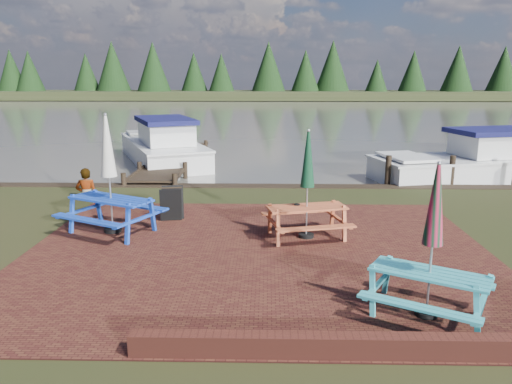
{
  "coord_description": "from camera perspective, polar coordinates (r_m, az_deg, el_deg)",
  "views": [
    {
      "loc": [
        0.18,
        -8.09,
        3.36
      ],
      "look_at": [
        -0.06,
        1.96,
        1.0
      ],
      "focal_mm": 35.0,
      "sensor_mm": 36.0,
      "label": 1
    }
  ],
  "objects": [
    {
      "name": "boat_near",
      "position": [
        18.88,
        24.31,
        2.96
      ],
      "size": [
        7.54,
        4.05,
        1.94
      ],
      "rotation": [
        0.0,
        0.0,
        1.8
      ],
      "color": "silver",
      "rests_on": "ground"
    },
    {
      "name": "picnic_table_red",
      "position": [
        10.43,
        5.84,
        -1.09
      ],
      "size": [
        1.93,
        1.8,
        2.27
      ],
      "rotation": [
        0.0,
        0.0,
        0.24
      ],
      "color": "#AB4E2B",
      "rests_on": "ground"
    },
    {
      "name": "far_treeline",
      "position": [
        74.09,
        1.22,
        13.16
      ],
      "size": [
        120.0,
        10.0,
        8.1
      ],
      "color": "black",
      "rests_on": "ground"
    },
    {
      "name": "brick_wall",
      "position": [
        6.81,
        18.66,
        -15.68
      ],
      "size": [
        6.21,
        1.79,
        0.3
      ],
      "color": "#4C1E16",
      "rests_on": "ground"
    },
    {
      "name": "ground",
      "position": [
        8.76,
        0.06,
        -9.34
      ],
      "size": [
        120.0,
        120.0,
        0.0
      ],
      "primitive_type": "plane",
      "color": "black",
      "rests_on": "ground"
    },
    {
      "name": "boat_jetty",
      "position": [
        21.09,
        -10.58,
        4.99
      ],
      "size": [
        5.07,
        7.57,
        2.08
      ],
      "rotation": [
        0.0,
        0.0,
        0.4
      ],
      "color": "silver",
      "rests_on": "ground"
    },
    {
      "name": "chalkboard",
      "position": [
        11.89,
        -9.6,
        -1.31
      ],
      "size": [
        0.53,
        0.56,
        0.81
      ],
      "rotation": [
        0.0,
        0.0,
        0.19
      ],
      "color": "black",
      "rests_on": "ground"
    },
    {
      "name": "water",
      "position": [
        45.22,
        1.11,
        8.96
      ],
      "size": [
        120.0,
        60.0,
        0.02
      ],
      "primitive_type": "cube",
      "color": "#44423B",
      "rests_on": "ground"
    },
    {
      "name": "person",
      "position": [
        14.73,
        -18.98,
        2.54
      ],
      "size": [
        0.64,
        0.47,
        1.63
      ],
      "primitive_type": "imported",
      "rotation": [
        0.0,
        0.0,
        3.28
      ],
      "color": "gray",
      "rests_on": "ground"
    },
    {
      "name": "jetty",
      "position": [
        19.98,
        -9.32,
        3.69
      ],
      "size": [
        1.76,
        9.08,
        1.0
      ],
      "color": "black",
      "rests_on": "ground"
    },
    {
      "name": "picnic_table_blue",
      "position": [
        11.16,
        -16.3,
        -0.07
      ],
      "size": [
        2.39,
        2.3,
        2.56
      ],
      "rotation": [
        0.0,
        0.0,
        -0.47
      ],
      "color": "#163CA9",
      "rests_on": "ground"
    },
    {
      "name": "picnic_table_teal",
      "position": [
        7.43,
        19.31,
        -7.91
      ],
      "size": [
        2.09,
        2.03,
        2.22
      ],
      "rotation": [
        0.0,
        0.0,
        -0.52
      ],
      "color": "teal",
      "rests_on": "ground"
    },
    {
      "name": "paving",
      "position": [
        9.69,
        0.2,
        -7.02
      ],
      "size": [
        9.0,
        7.5,
        0.02
      ],
      "primitive_type": "cube",
      "color": "#3B1712",
      "rests_on": "ground"
    }
  ]
}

